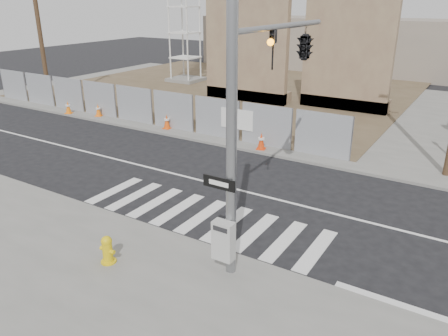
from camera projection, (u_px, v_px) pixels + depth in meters
The scene contains 12 objects.
ground at pixel (239, 190), 16.54m from camera, with size 100.00×100.00×0.00m, color black.
sidewalk_far at pixel (349, 112), 27.61m from camera, with size 50.00×20.00×0.12m, color slate.
signal_pole at pixel (283, 77), 11.96m from camera, with size 0.96×5.87×7.00m.
chain_link_fence at pixel (132, 104), 24.99m from camera, with size 24.60×0.04×2.00m, color gray.
concrete_wall_left at pixel (247, 53), 29.10m from camera, with size 6.00×1.30×8.00m.
concrete_wall_right at pixel (347, 58), 26.71m from camera, with size 5.50×1.30×8.00m.
utility_pole_left at pixel (39, 24), 27.82m from camera, with size 1.60×0.28×10.00m.
fire_hydrant at pixel (107, 249), 11.70m from camera, with size 0.49×0.46×0.79m.
traffic_cone_a at pixel (68, 107), 26.85m from camera, with size 0.52×0.52×0.78m.
traffic_cone_b at pixel (98, 110), 26.26m from camera, with size 0.50×0.50×0.74m.
traffic_cone_c at pixel (167, 122), 23.75m from camera, with size 0.44×0.44×0.79m.
traffic_cone_d at pixel (261, 141), 20.51m from camera, with size 0.50×0.50×0.80m.
Camera 1 is at (7.45, -13.14, 6.82)m, focal length 35.00 mm.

